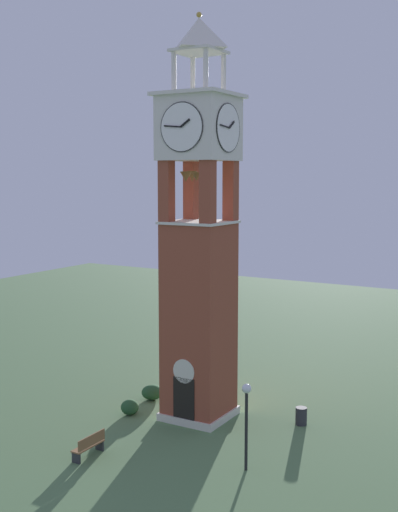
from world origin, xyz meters
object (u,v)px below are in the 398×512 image
Objects in this scene: park_bench at (89,445)px; lamp_post at (246,410)px; trash_bin at (301,416)px; clock_tower at (199,253)px.

lamp_post is (5.97, 2.12, 1.93)m from park_bench.
park_bench is 9.70m from trash_bin.
park_bench is at bearing -128.64° from trash_bin.
park_bench is at bearing -160.41° from lamp_post.
park_bench reaches higher than trash_bin.
park_bench is at bearing -104.40° from clock_tower.
lamp_post reaches higher than park_bench.
clock_tower reaches higher than trash_bin.
trash_bin is (4.50, 1.52, -7.35)m from clock_tower.
trash_bin is (0.09, 5.46, -2.01)m from lamp_post.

